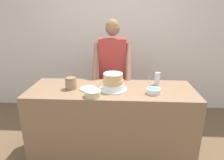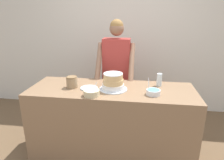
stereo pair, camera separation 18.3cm
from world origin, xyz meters
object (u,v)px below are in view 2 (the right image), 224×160
(cake, at_px, (113,82))
(frosting_bowl_white, at_px, (92,92))
(person_baker, at_px, (116,66))
(ceramic_plate, at_px, (89,88))
(stoneware_jar, at_px, (72,82))
(drinking_glass, at_px, (159,80))
(frosting_bowl_blue, at_px, (153,92))

(cake, bearing_deg, frosting_bowl_white, -133.09)
(person_baker, relative_size, frosting_bowl_white, 9.71)
(ceramic_plate, height_order, stoneware_jar, stoneware_jar)
(frosting_bowl_white, distance_m, ceramic_plate, 0.23)
(cake, relative_size, stoneware_jar, 2.44)
(ceramic_plate, distance_m, stoneware_jar, 0.22)
(drinking_glass, relative_size, ceramic_plate, 0.76)
(person_baker, bearing_deg, ceramic_plate, -110.07)
(frosting_bowl_white, relative_size, ceramic_plate, 0.84)
(person_baker, distance_m, frosting_bowl_blue, 0.92)
(person_baker, bearing_deg, frosting_bowl_blue, -56.77)
(cake, bearing_deg, stoneware_jar, -179.97)
(ceramic_plate, bearing_deg, stoneware_jar, 177.47)
(person_baker, height_order, stoneware_jar, person_baker)
(person_baker, xyz_separation_m, ceramic_plate, (-0.25, -0.67, -0.11))
(stoneware_jar, bearing_deg, cake, 0.03)
(cake, distance_m, frosting_bowl_white, 0.31)
(person_baker, bearing_deg, drinking_glass, -38.35)
(ceramic_plate, bearing_deg, drinking_glass, 14.18)
(frosting_bowl_blue, height_order, ceramic_plate, frosting_bowl_blue)
(frosting_bowl_white, relative_size, drinking_glass, 1.11)
(person_baker, xyz_separation_m, frosting_bowl_blue, (0.50, -0.76, -0.08))
(cake, relative_size, frosting_bowl_white, 1.91)
(drinking_glass, height_order, ceramic_plate, drinking_glass)
(stoneware_jar, bearing_deg, person_baker, 55.46)
(frosting_bowl_blue, xyz_separation_m, stoneware_jar, (-0.96, 0.10, 0.03))
(frosting_bowl_blue, distance_m, stoneware_jar, 0.96)
(drinking_glass, bearing_deg, ceramic_plate, -165.82)
(drinking_glass, bearing_deg, person_baker, 141.65)
(drinking_glass, distance_m, stoneware_jar, 1.06)
(cake, height_order, ceramic_plate, cake)
(frosting_bowl_blue, xyz_separation_m, frosting_bowl_white, (-0.67, -0.12, 0.00))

